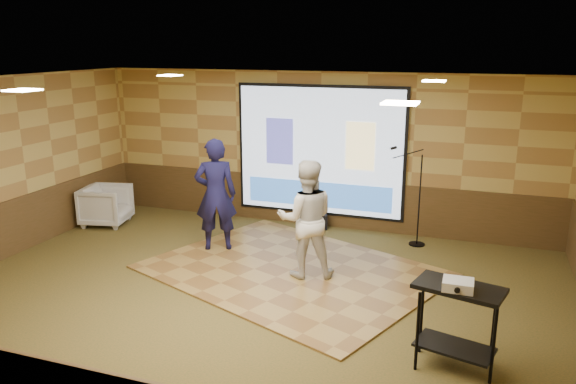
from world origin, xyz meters
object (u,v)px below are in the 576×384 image
(player_right, at_px, (306,219))
(banquet_chair, at_px, (106,205))
(duffel_bag, at_px, (314,221))
(projector_screen, at_px, (319,152))
(mic_stand, at_px, (415,218))
(projector, at_px, (458,285))
(av_table, at_px, (457,311))
(player_left, at_px, (216,195))
(dance_floor, at_px, (291,271))

(player_right, height_order, banquet_chair, player_right)
(duffel_bag, bearing_deg, projector_screen, 81.06)
(mic_stand, bearing_deg, projector, -68.30)
(projector_screen, distance_m, av_table, 5.23)
(player_left, height_order, player_right, player_left)
(dance_floor, distance_m, projector, 3.44)
(dance_floor, bearing_deg, projector, -38.51)
(player_left, height_order, mic_stand, player_left)
(player_right, height_order, mic_stand, player_right)
(av_table, height_order, projector, projector)
(player_left, bearing_deg, mic_stand, 178.50)
(dance_floor, xyz_separation_m, player_right, (0.27, -0.11, 0.92))
(duffel_bag, bearing_deg, banquet_chair, -164.20)
(mic_stand, xyz_separation_m, banquet_chair, (-5.92, -0.85, -0.10))
(player_left, xyz_separation_m, av_table, (4.13, -2.44, -0.31))
(dance_floor, xyz_separation_m, duffel_bag, (-0.29, 2.19, 0.13))
(banquet_chair, bearing_deg, av_table, -126.08)
(mic_stand, relative_size, banquet_chair, 2.06)
(banquet_chair, bearing_deg, player_left, -114.11)
(banquet_chair, bearing_deg, projector, -126.79)
(av_table, xyz_separation_m, duffel_bag, (-2.87, 4.13, -0.54))
(dance_floor, distance_m, player_left, 1.90)
(dance_floor, relative_size, av_table, 4.34)
(projector, xyz_separation_m, duffel_bag, (-2.86, 4.23, -0.88))
(projector_screen, height_order, player_right, projector_screen)
(av_table, xyz_separation_m, banquet_chair, (-6.84, 3.01, -0.30))
(player_right, distance_m, mic_stand, 2.49)
(duffel_bag, bearing_deg, player_right, -76.34)
(projector_screen, height_order, duffel_bag, projector_screen)
(player_left, distance_m, av_table, 4.81)
(player_right, relative_size, projector, 5.71)
(projector_screen, height_order, banquet_chair, projector_screen)
(mic_stand, bearing_deg, player_left, -147.41)
(projector_screen, bearing_deg, av_table, -56.66)
(dance_floor, bearing_deg, player_right, -21.90)
(mic_stand, bearing_deg, duffel_bag, -179.22)
(projector_screen, distance_m, mic_stand, 2.21)
(player_left, bearing_deg, duffel_bag, -151.93)
(player_left, relative_size, duffel_bag, 4.10)
(projector, bearing_deg, player_right, 139.34)
(av_table, distance_m, mic_stand, 3.97)
(projector_screen, bearing_deg, duffel_bag, -98.94)
(banquet_chair, distance_m, duffel_bag, 4.13)
(av_table, relative_size, banquet_chair, 1.14)
(av_table, bearing_deg, banquet_chair, 156.25)
(player_left, distance_m, mic_stand, 3.54)
(player_left, height_order, banquet_chair, player_left)
(projector_screen, distance_m, banquet_chair, 4.35)
(banquet_chair, bearing_deg, projector_screen, -84.19)
(mic_stand, bearing_deg, av_table, -67.80)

